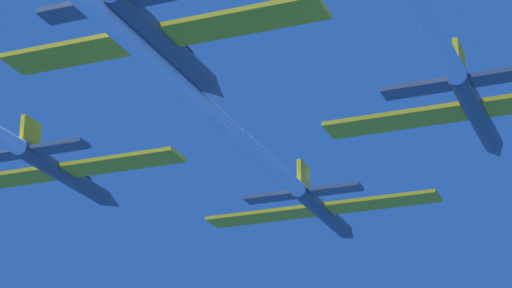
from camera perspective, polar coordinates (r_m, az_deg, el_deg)
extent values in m
cylinder|color=#4C5660|center=(78.24, 3.60, -3.62)|extent=(1.17, 10.67, 1.17)
cone|color=#4C5660|center=(84.19, 5.01, -4.86)|extent=(1.15, 2.35, 1.15)
ellipsoid|color=black|center=(80.52, 4.12, -3.75)|extent=(0.82, 2.13, 0.59)
cube|color=yellow|center=(79.26, 0.29, -3.90)|extent=(8.11, 2.35, 0.26)
cube|color=yellow|center=(76.50, 6.78, -3.10)|extent=(8.11, 2.35, 0.26)
cube|color=yellow|center=(74.86, 2.54, -1.65)|extent=(0.31, 1.92, 1.71)
cube|color=#4C5660|center=(74.98, 0.76, -2.87)|extent=(3.65, 1.41, 0.26)
cube|color=#4C5660|center=(73.48, 4.28, -2.42)|extent=(3.65, 1.41, 0.26)
cylinder|color=white|center=(55.67, -4.95, 3.96)|extent=(1.06, 41.55, 1.06)
cylinder|color=#4C5660|center=(72.16, -10.19, -1.59)|extent=(1.17, 10.67, 1.17)
cone|color=#4C5660|center=(77.44, -7.69, -3.11)|extent=(1.15, 2.35, 1.15)
ellipsoid|color=black|center=(74.20, -9.23, -1.80)|extent=(0.82, 2.13, 0.59)
cube|color=yellow|center=(74.22, -13.47, -1.89)|extent=(8.11, 2.35, 0.26)
cube|color=yellow|center=(69.47, -7.15, -0.99)|extent=(8.11, 2.35, 0.26)
cube|color=yellow|center=(69.32, -11.95, 0.64)|extent=(0.31, 1.92, 1.71)
cube|color=#4C5660|center=(67.39, -10.42, -0.15)|extent=(3.65, 1.41, 0.26)
cylinder|color=#4C5660|center=(61.76, 11.70, 1.64)|extent=(1.17, 10.67, 1.17)
cone|color=#4C5660|center=(67.75, 12.73, -0.36)|extent=(1.15, 2.35, 1.15)
ellipsoid|color=black|center=(64.09, 12.06, 1.29)|extent=(0.82, 2.13, 0.59)
cube|color=yellow|center=(62.13, 7.41, 1.22)|extent=(8.11, 2.35, 0.26)
cube|color=yellow|center=(58.49, 10.80, 4.46)|extent=(0.31, 1.92, 1.71)
cube|color=#4C5660|center=(58.12, 8.53, 2.91)|extent=(3.65, 1.41, 0.26)
cube|color=#4C5660|center=(57.37, 13.22, 3.60)|extent=(3.65, 1.41, 0.26)
cylinder|color=#4C5660|center=(54.23, -4.95, 5.48)|extent=(1.17, 10.67, 1.17)
cone|color=#4C5660|center=(59.54, -2.16, 2.87)|extent=(1.15, 2.35, 1.15)
ellipsoid|color=black|center=(56.34, -3.87, 4.94)|extent=(0.82, 2.13, 0.59)
cube|color=yellow|center=(55.89, -9.47, 4.86)|extent=(8.11, 2.35, 0.26)
cube|color=yellow|center=(52.06, -0.60, 6.60)|extent=(8.11, 2.35, 0.26)
cube|color=#4C5660|center=(51.85, -9.58, 7.05)|extent=(3.65, 1.41, 0.26)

